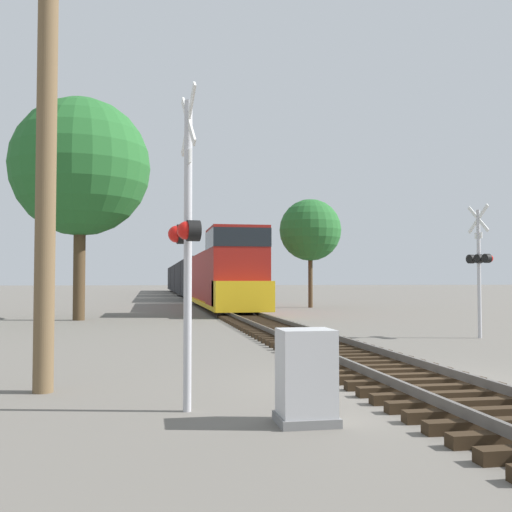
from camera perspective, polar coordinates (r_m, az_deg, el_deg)
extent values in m
plane|color=#666059|center=(11.41, 14.37, -11.83)|extent=(400.00, 400.00, 0.00)
cube|color=black|center=(9.05, 21.69, -13.77)|extent=(2.60, 0.22, 0.16)
cube|color=black|center=(9.56, 19.74, -13.17)|extent=(2.60, 0.22, 0.16)
cube|color=black|center=(10.07, 18.00, -12.62)|extent=(2.60, 0.22, 0.16)
cube|color=black|center=(10.60, 16.43, -12.12)|extent=(2.60, 0.22, 0.16)
cube|color=black|center=(11.13, 15.02, -11.65)|extent=(2.60, 0.22, 0.16)
cube|color=black|center=(11.67, 13.74, -11.23)|extent=(2.60, 0.22, 0.16)
cube|color=black|center=(12.21, 12.58, -10.83)|extent=(2.60, 0.22, 0.16)
cube|color=black|center=(12.76, 11.52, -10.47)|extent=(2.60, 0.22, 0.16)
cube|color=black|center=(13.32, 10.56, -10.13)|extent=(2.60, 0.22, 0.16)
cube|color=black|center=(13.88, 9.67, -9.82)|extent=(2.60, 0.22, 0.16)
cube|color=black|center=(14.44, 8.85, -9.52)|extent=(2.60, 0.22, 0.16)
cube|color=black|center=(15.00, 8.09, -9.25)|extent=(2.60, 0.22, 0.16)
cube|color=black|center=(15.57, 7.39, -9.00)|extent=(2.60, 0.22, 0.16)
cube|color=black|center=(16.14, 6.74, -8.77)|extent=(2.60, 0.22, 0.16)
cube|color=black|center=(16.71, 6.14, -8.55)|extent=(2.60, 0.22, 0.16)
cube|color=black|center=(17.28, 5.57, -8.34)|extent=(2.60, 0.22, 0.16)
cube|color=black|center=(17.86, 5.05, -8.14)|extent=(2.60, 0.22, 0.16)
cube|color=black|center=(18.43, 4.55, -7.96)|extent=(2.60, 0.22, 0.16)
cube|color=black|center=(19.01, 4.09, -7.79)|extent=(2.60, 0.22, 0.16)
cube|color=black|center=(19.59, 3.65, -7.63)|extent=(2.60, 0.22, 0.16)
cube|color=black|center=(20.17, 3.24, -7.47)|extent=(2.60, 0.22, 0.16)
cube|color=black|center=(20.75, 2.86, -7.33)|extent=(2.60, 0.22, 0.16)
cube|color=black|center=(21.34, 2.49, -7.19)|extent=(2.60, 0.22, 0.16)
cube|color=black|center=(21.92, 2.14, -7.06)|extent=(2.60, 0.22, 0.16)
cube|color=black|center=(22.51, 1.82, -6.93)|extent=(2.60, 0.22, 0.16)
cube|color=black|center=(23.09, 1.50, -6.82)|extent=(2.60, 0.22, 0.16)
cube|color=black|center=(23.68, 1.21, -6.70)|extent=(2.60, 0.22, 0.16)
cube|color=black|center=(24.26, 0.93, -6.60)|extent=(2.60, 0.22, 0.16)
cube|color=black|center=(24.85, 0.66, -6.49)|extent=(2.60, 0.22, 0.16)
cube|color=black|center=(25.44, 0.41, -6.40)|extent=(2.60, 0.22, 0.16)
cube|color=black|center=(26.03, 0.16, -6.30)|extent=(2.60, 0.22, 0.16)
cube|color=black|center=(26.62, -0.07, -6.21)|extent=(2.60, 0.22, 0.16)
cube|color=black|center=(27.21, -0.29, -6.13)|extent=(2.60, 0.22, 0.16)
cube|color=black|center=(27.80, -0.51, -6.05)|extent=(2.60, 0.22, 0.16)
cube|color=black|center=(28.39, -0.71, -5.97)|extent=(2.60, 0.22, 0.16)
cube|color=black|center=(28.98, -0.91, -5.89)|extent=(2.60, 0.22, 0.16)
cube|color=black|center=(29.57, -1.10, -5.82)|extent=(2.60, 0.22, 0.16)
cube|color=black|center=(30.16, -1.28, -5.75)|extent=(2.60, 0.22, 0.16)
cube|color=#56514C|center=(11.10, 10.93, -10.91)|extent=(0.07, 160.00, 0.15)
cube|color=#56514C|center=(11.69, 17.61, -10.40)|extent=(0.07, 160.00, 0.15)
cube|color=maroon|center=(41.80, -3.77, -2.11)|extent=(2.50, 13.71, 3.43)
cube|color=maroon|center=(32.28, -1.87, -1.21)|extent=(2.94, 4.31, 4.40)
cube|color=black|center=(32.35, -1.87, 1.57)|extent=(2.97, 4.35, 0.97)
cube|color=gold|center=(30.16, -1.29, -3.85)|extent=(2.94, 1.96, 1.54)
cube|color=gold|center=(38.91, -3.30, -4.45)|extent=(3.00, 19.19, 0.24)
cube|color=black|center=(32.60, -1.95, -4.75)|extent=(1.58, 2.20, 1.00)
cube|color=black|center=(45.23, -4.26, -4.05)|extent=(1.58, 2.20, 1.00)
cube|color=black|center=(56.40, -5.43, -2.07)|extent=(2.80, 13.16, 3.59)
cube|color=black|center=(52.16, -5.05, -3.87)|extent=(1.58, 2.20, 0.90)
cube|color=black|center=(60.68, -5.77, -3.64)|extent=(1.58, 2.20, 0.90)
cube|color=black|center=(70.76, -6.40, -2.10)|extent=(2.80, 13.16, 3.59)
cube|color=black|center=(66.51, -6.16, -3.52)|extent=(1.58, 2.20, 0.90)
cube|color=black|center=(75.04, -6.62, -3.37)|extent=(1.58, 2.20, 0.90)
cube|color=black|center=(85.13, -7.03, -2.13)|extent=(2.80, 13.16, 3.59)
cube|color=black|center=(80.87, -6.87, -3.29)|extent=(1.58, 2.20, 0.90)
cube|color=black|center=(89.42, -7.19, -3.19)|extent=(1.58, 2.20, 0.90)
cube|color=black|center=(99.51, -7.49, -2.14)|extent=(2.80, 13.16, 3.59)
cube|color=black|center=(95.25, -7.37, -3.13)|extent=(1.58, 2.20, 0.90)
cube|color=black|center=(103.80, -7.60, -3.06)|extent=(1.58, 2.20, 0.90)
cylinder|color=#B7B7BC|center=(8.81, -6.51, 0.15)|extent=(0.12, 0.12, 4.56)
cube|color=white|center=(9.11, -6.46, 12.69)|extent=(0.17, 0.92, 0.93)
cube|color=white|center=(9.11, -6.46, 12.69)|extent=(0.17, 0.92, 0.93)
cube|color=black|center=(8.83, -6.50, 2.23)|extent=(0.19, 0.86, 0.06)
cylinder|color=black|center=(9.17, -6.96, 2.07)|extent=(0.22, 0.32, 0.30)
sphere|color=red|center=(9.15, -7.58, 2.08)|extent=(0.26, 0.26, 0.26)
cylinder|color=black|center=(8.49, -6.01, 2.41)|extent=(0.22, 0.32, 0.30)
sphere|color=red|center=(8.47, -6.67, 2.42)|extent=(0.26, 0.26, 0.26)
cube|color=white|center=(8.98, -6.47, 9.30)|extent=(0.08, 0.32, 0.20)
cylinder|color=#B7B7BC|center=(20.97, 20.47, -1.59)|extent=(0.12, 0.12, 4.21)
cube|color=white|center=(21.06, 20.40, 3.33)|extent=(0.24, 0.91, 0.93)
cube|color=white|center=(21.06, 20.40, 3.33)|extent=(0.24, 0.91, 0.93)
cube|color=black|center=(20.98, 20.45, -0.24)|extent=(0.26, 0.85, 0.06)
cylinder|color=black|center=(20.73, 21.13, -0.21)|extent=(0.24, 0.33, 0.30)
sphere|color=red|center=(20.80, 21.32, -0.21)|extent=(0.26, 0.26, 0.26)
cylinder|color=black|center=(20.98, 20.45, -0.24)|extent=(0.24, 0.33, 0.30)
sphere|color=red|center=(21.05, 20.65, -0.25)|extent=(0.26, 0.26, 0.26)
cylinder|color=black|center=(21.23, 19.80, -0.27)|extent=(0.24, 0.33, 0.30)
sphere|color=red|center=(21.30, 19.99, -0.28)|extent=(0.26, 0.26, 0.26)
cube|color=white|center=(21.02, 20.43, 1.84)|extent=(0.10, 0.32, 0.20)
cube|color=slate|center=(8.23, 4.80, -15.24)|extent=(0.78, 0.70, 0.12)
cube|color=#BCBCBF|center=(8.12, 4.78, -10.93)|extent=(0.71, 0.64, 1.13)
cylinder|color=brown|center=(11.16, -19.31, 11.92)|extent=(0.34, 0.34, 9.24)
cylinder|color=#473521|center=(29.46, -16.48, -0.74)|extent=(0.56, 0.56, 5.30)
sphere|color=#236028|center=(29.93, -16.38, 8.14)|extent=(6.55, 6.55, 6.55)
cylinder|color=#473521|center=(41.21, 5.21, -2.10)|extent=(0.30, 0.30, 4.06)
sphere|color=#236028|center=(41.36, 5.19, 2.49)|extent=(4.24, 4.24, 4.24)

